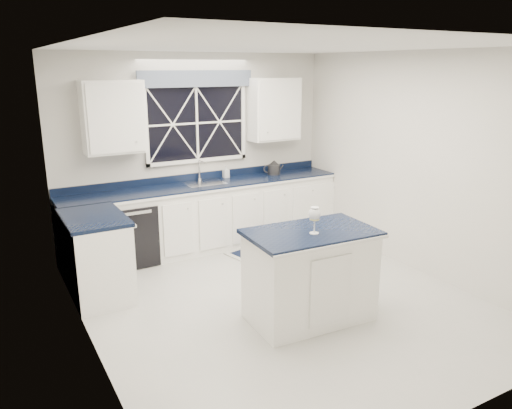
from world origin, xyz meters
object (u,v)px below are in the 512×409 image
dishwasher (130,232)px  wine_glass (315,215)px  island (310,275)px  kettle (274,168)px  soap_bottle (226,171)px  faucet (200,170)px

dishwasher → wine_glass: (1.13, -2.50, 0.72)m
island → wine_glass: 0.66m
dishwasher → kettle: kettle is taller
dishwasher → soap_bottle: 1.66m
dishwasher → island: island is taller
faucet → island: bearing=-88.8°
island → soap_bottle: size_ratio=7.35×
kettle → faucet: bearing=-162.0°
dishwasher → soap_bottle: size_ratio=4.60×
soap_bottle → kettle: bearing=-12.8°
dishwasher → island: bearing=-64.5°
kettle → soap_bottle: size_ratio=1.59×
kettle → wine_glass: (-1.11, -2.56, 0.09)m
faucet → soap_bottle: bearing=3.5°
wine_glass → soap_bottle: (0.39, 2.72, -0.10)m
dishwasher → faucet: (1.10, 0.19, 0.69)m
faucet → kettle: size_ratio=1.06×
kettle → island: bearing=-88.7°
kettle → soap_bottle: bearing=-167.9°
faucet → kettle: bearing=-6.9°
island → wine_glass: bearing=-104.3°
faucet → kettle: faucet is taller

